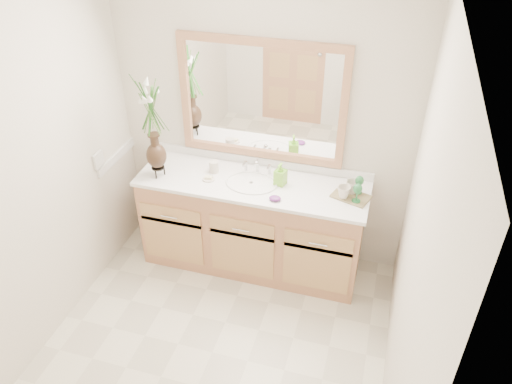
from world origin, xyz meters
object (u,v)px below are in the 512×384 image
(tumbler, at_px, (214,167))
(soap_bottle, at_px, (280,175))
(flower_vase, at_px, (151,116))
(tray, at_px, (351,196))

(tumbler, distance_m, soap_bottle, 0.56)
(flower_vase, distance_m, soap_bottle, 1.07)
(flower_vase, xyz_separation_m, tumbler, (0.41, 0.18, -0.47))
(flower_vase, relative_size, soap_bottle, 4.61)
(tray, bearing_deg, flower_vase, -157.17)
(flower_vase, xyz_separation_m, soap_bottle, (0.97, 0.15, -0.44))
(tumbler, relative_size, soap_bottle, 0.59)
(flower_vase, distance_m, tray, 1.61)
(tumbler, bearing_deg, flower_vase, -156.57)
(flower_vase, height_order, tumbler, flower_vase)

